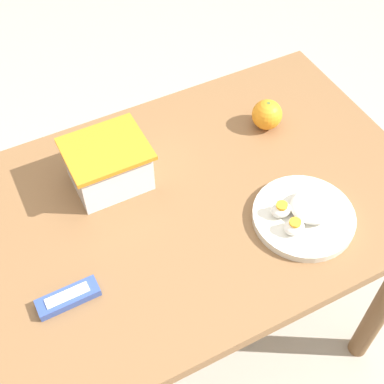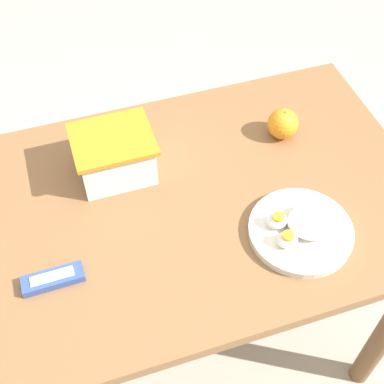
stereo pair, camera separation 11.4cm
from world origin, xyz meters
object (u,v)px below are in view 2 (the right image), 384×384
at_px(food_container, 115,157).
at_px(candy_bar, 53,279).
at_px(rice_plate, 302,228).
at_px(orange_fruit, 283,124).

bearing_deg(food_container, candy_bar, -127.16).
height_order(food_container, rice_plate, food_container).
xyz_separation_m(orange_fruit, candy_bar, (-0.58, -0.23, -0.03)).
xyz_separation_m(food_container, orange_fruit, (0.40, -0.01, -0.01)).
distance_m(orange_fruit, candy_bar, 0.63).
xyz_separation_m(orange_fruit, rice_plate, (-0.08, -0.28, -0.02)).
xyz_separation_m(food_container, candy_bar, (-0.18, -0.24, -0.04)).
height_order(rice_plate, candy_bar, rice_plate).
distance_m(rice_plate, candy_bar, 0.51).
relative_size(orange_fruit, rice_plate, 0.34).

